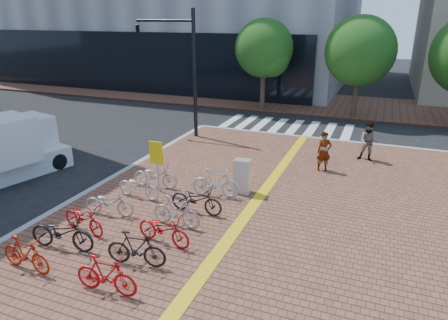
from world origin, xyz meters
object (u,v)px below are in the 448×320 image
at_px(bike_4, 138,186).
at_px(box_truck, 6,149).
at_px(bike_6, 106,275).
at_px(bike_5, 155,175).
at_px(yellow_sign, 157,157).
at_px(bike_8, 164,229).
at_px(bike_9, 176,211).
at_px(bike_3, 109,202).
at_px(bike_1, 62,232).
at_px(bike_10, 196,199).
at_px(bike_7, 136,249).
at_px(pedestrian_b, 369,142).
at_px(pedestrian_a, 324,152).
at_px(bike_2, 83,218).
at_px(utility_box, 242,176).
at_px(traffic_light_pole, 168,50).
at_px(bike_11, 216,183).
at_px(bike_0, 25,254).

bearing_deg(bike_4, box_truck, 92.30).
bearing_deg(bike_6, bike_5, 16.80).
xyz_separation_m(bike_6, yellow_sign, (-1.81, 5.35, 0.85)).
relative_size(bike_8, bike_9, 1.06).
bearing_deg(bike_9, bike_3, 96.01).
height_order(bike_8, bike_9, bike_9).
relative_size(bike_1, bike_10, 1.06).
xyz_separation_m(bike_6, bike_9, (-0.00, 3.36, 0.01)).
relative_size(bike_6, bike_7, 0.99).
relative_size(pedestrian_b, yellow_sign, 0.91).
distance_m(pedestrian_a, box_truck, 12.77).
bearing_deg(bike_9, yellow_sign, 44.23).
height_order(bike_5, bike_6, bike_6).
relative_size(bike_2, bike_6, 1.05).
distance_m(bike_1, bike_7, 2.30).
relative_size(bike_6, pedestrian_a, 0.96).
xyz_separation_m(bike_2, box_truck, (-5.99, 2.67, 0.61)).
distance_m(bike_6, utility_box, 6.50).
relative_size(bike_7, utility_box, 1.27).
bearing_deg(bike_7, traffic_light_pole, 15.75).
distance_m(bike_10, box_truck, 8.56).
xyz_separation_m(bike_6, bike_10, (0.19, 4.38, -0.00)).
xyz_separation_m(pedestrian_a, pedestrian_b, (1.62, 1.97, 0.05)).
bearing_deg(pedestrian_a, box_truck, 176.72).
xyz_separation_m(bike_8, traffic_light_pole, (-5.27, 9.99, 3.97)).
bearing_deg(bike_4, bike_1, -178.58).
xyz_separation_m(bike_9, bike_11, (0.28, 2.38, 0.03)).
height_order(bike_7, yellow_sign, yellow_sign).
bearing_deg(yellow_sign, bike_10, -25.91).
bearing_deg(bike_2, bike_0, -169.06).
height_order(bike_4, traffic_light_pole, traffic_light_pole).
bearing_deg(pedestrian_b, bike_5, -135.33).
xyz_separation_m(bike_11, pedestrian_b, (4.74, 5.95, 0.35)).
xyz_separation_m(bike_3, bike_6, (2.32, -3.20, 0.03)).
bearing_deg(bike_10, bike_3, 116.22).
bearing_deg(bike_0, bike_7, -61.14).
bearing_deg(bike_8, bike_2, 104.00).
xyz_separation_m(bike_5, bike_11, (2.41, 0.07, 0.06)).
xyz_separation_m(bike_4, bike_7, (2.21, -3.48, 0.04)).
distance_m(bike_3, bike_4, 1.47).
relative_size(bike_0, utility_box, 1.23).
relative_size(bike_1, bike_9, 1.18).
bearing_deg(bike_1, bike_9, -52.40).
distance_m(yellow_sign, traffic_light_pole, 8.33).
height_order(bike_0, bike_1, bike_1).
relative_size(bike_5, pedestrian_a, 1.06).
bearing_deg(box_truck, bike_8, -15.59).
bearing_deg(bike_9, traffic_light_pole, 31.64).
bearing_deg(bike_10, pedestrian_b, -32.53).
bearing_deg(traffic_light_pole, bike_4, -69.10).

